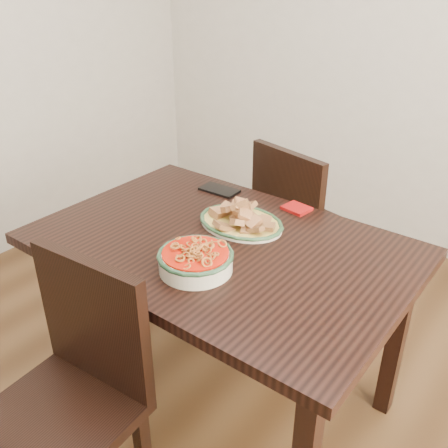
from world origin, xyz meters
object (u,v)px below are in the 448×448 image
Objects in this scene: chair_near at (74,385)px; fish_plate at (241,215)px; chair_far at (299,223)px; noodle_bowl at (196,258)px; smartphone at (219,190)px; dining_table at (221,262)px.

chair_near reaches higher than fish_plate.
noodle_bowl is at bearing 110.54° from chair_far.
chair_far is at bearing 95.95° from fish_plate.
fish_plate is (0.06, -0.58, 0.30)m from chair_far.
fish_plate is 1.99× the size of smartphone.
smartphone is at bearing 142.61° from fish_plate.
fish_plate is 1.34× the size of noodle_bowl.
fish_plate is (0.07, 0.76, 0.30)m from chair_near.
noodle_bowl is at bearing -60.95° from smartphone.
fish_plate is at bearing 100.74° from noodle_bowl.
smartphone is (-0.20, -0.38, 0.26)m from chair_far.
smartphone is at bearing 128.68° from dining_table.
chair_far is 0.65m from fish_plate.
chair_far is 3.59× the size of noodle_bowl.
fish_plate reaches higher than noodle_bowl.
chair_far is 1.00× the size of chair_near.
chair_far is at bearing 85.09° from chair_near.
fish_plate is at bearing -39.44° from smartphone.
dining_table is 0.64m from chair_near.
fish_plate is (-0.01, 0.14, 0.13)m from dining_table.
chair_far is at bearing 97.72° from noodle_bowl.
noodle_bowl reaches higher than dining_table.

